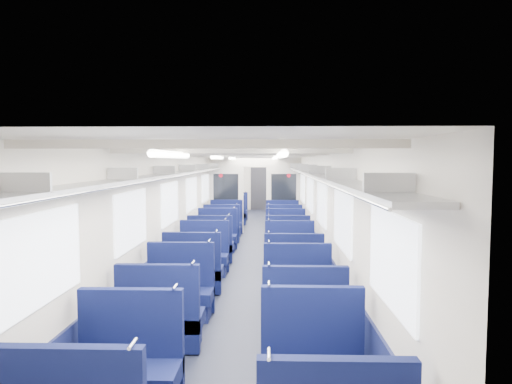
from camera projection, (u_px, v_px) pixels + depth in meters
The scene contains 35 objects.
floor at pixel (252, 249), 11.11m from camera, with size 2.80×18.00×0.01m, color black.
ceiling at pixel (252, 154), 10.95m from camera, with size 2.80×18.00×0.01m, color silver.
wall_left at pixel (195, 202), 11.07m from camera, with size 0.02×18.00×2.35m, color beige.
dado_left at pixel (196, 235), 11.13m from camera, with size 0.03×17.90×0.70m, color #11173B.
wall_right at pixel (308, 202), 10.99m from camera, with size 0.02×18.00×2.35m, color beige.
dado_right at pixel (308, 235), 11.05m from camera, with size 0.03×17.90×0.70m, color #11173B.
wall_far at pixel (259, 183), 20.01m from camera, with size 2.80×0.02×2.35m, color beige.
luggage_rack_left at pixel (202, 170), 11.01m from camera, with size 0.36×17.40×0.18m.
luggage_rack_right at pixel (301, 170), 10.94m from camera, with size 0.36×17.40×0.18m.
windows at pixel (251, 194), 10.56m from camera, with size 2.78×15.60×0.75m.
ceiling_fittings at pixel (251, 157), 10.69m from camera, with size 2.70×16.06×0.11m.
end_door at pixel (259, 187), 19.96m from camera, with size 0.75×0.06×2.00m, color black.
bulkhead at pixel (255, 193), 13.55m from camera, with size 2.80×0.10×2.35m.
seat_2 at pixel (128, 371), 3.98m from camera, with size 0.95×0.53×1.07m.
seat_3 at pixel (313, 367), 4.05m from camera, with size 0.95×0.53×1.07m.
seat_4 at pixel (161, 322), 5.19m from camera, with size 0.95×0.53×1.07m.
seat_5 at pixel (304, 324), 5.11m from camera, with size 0.95×0.53×1.07m.
seat_6 at pixel (180, 294), 6.29m from camera, with size 0.95×0.53×1.07m.
seat_7 at pixel (298, 296), 6.20m from camera, with size 0.95×0.53×1.07m.
seat_8 at pixel (193, 273), 7.43m from camera, with size 0.95×0.53×1.07m.
seat_9 at pixel (293, 275), 7.30m from camera, with size 0.95×0.53×1.07m.
seat_10 at pixel (204, 258), 8.63m from camera, with size 0.95×0.53×1.07m.
seat_11 at pixel (290, 258), 8.59m from camera, with size 0.95×0.53×1.07m.
seat_12 at pixel (211, 247), 9.66m from camera, with size 0.95×0.53×1.07m.
seat_13 at pixel (287, 247), 9.67m from camera, with size 0.95×0.53×1.07m.
seat_14 at pixel (217, 238), 10.87m from camera, with size 0.95×0.53×1.07m.
seat_15 at pixel (286, 239), 10.74m from camera, with size 0.95×0.53×1.07m.
seat_16 at pixel (222, 230), 11.99m from camera, with size 0.95×0.53×1.07m.
seat_17 at pixel (284, 231), 11.96m from camera, with size 0.95×0.53×1.07m.
seat_18 at pixel (226, 224), 13.16m from camera, with size 0.95×0.53×1.07m.
seat_19 at pixel (283, 225), 13.06m from camera, with size 0.95×0.53×1.07m.
seat_20 at pixel (232, 215), 15.27m from camera, with size 0.95×0.53×1.07m.
seat_21 at pixel (281, 216), 15.13m from camera, with size 0.95×0.53×1.07m.
seat_22 at pixel (234, 212), 16.30m from camera, with size 0.95×0.53×1.07m.
seat_23 at pixel (280, 212), 16.38m from camera, with size 0.95×0.53×1.07m.
Camera 1 is at (0.42, -10.98, 2.20)m, focal length 31.38 mm.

